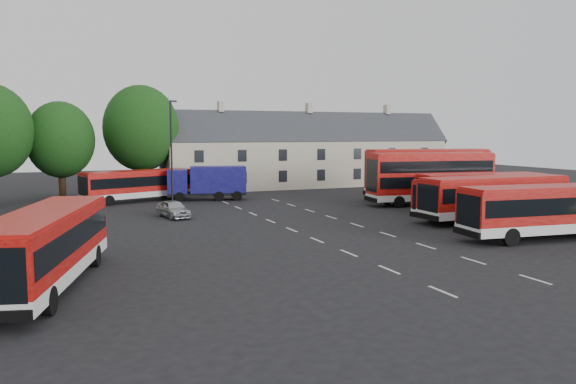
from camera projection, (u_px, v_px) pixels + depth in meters
name	position (u px, v px, depth m)	size (l,w,h in m)	color
ground	(304.00, 235.00, 35.80)	(140.00, 140.00, 0.00)	black
lane_markings	(325.00, 227.00, 38.58)	(5.15, 33.80, 0.01)	beige
terrace_houses	(309.00, 155.00, 68.28)	(35.70, 7.13, 10.06)	beige
bus_row_a	(551.00, 207.00, 34.13)	(11.83, 3.84, 3.28)	silver
bus_row_b	(559.00, 203.00, 38.09)	(10.38, 2.45, 2.93)	silver
bus_row_c	(494.00, 194.00, 40.93)	(11.73, 2.73, 3.32)	silver
bus_row_d	(477.00, 194.00, 42.26)	(11.41, 4.36, 3.15)	silver
bus_row_e	(481.00, 188.00, 47.19)	(11.14, 3.99, 3.08)	silver
bus_dd_south	(431.00, 175.00, 50.52)	(11.72, 4.05, 4.71)	silver
bus_dd_north	(427.00, 171.00, 54.50)	(12.25, 4.71, 4.91)	silver
bus_west	(45.00, 242.00, 23.28)	(5.63, 11.79, 3.25)	silver
bus_north	(138.00, 183.00, 52.88)	(10.68, 5.75, 2.97)	silver
box_truck	(208.00, 181.00, 54.20)	(7.76, 3.90, 3.25)	black
silver_car	(174.00, 209.00, 43.01)	(1.59, 3.96, 1.35)	#B6B9BE
lamppost	(172.00, 152.00, 46.95)	(0.64, 0.37, 9.18)	black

